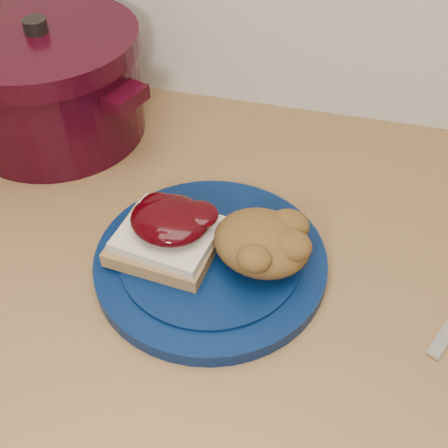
# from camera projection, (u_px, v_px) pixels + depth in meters

# --- Properties ---
(base_cabinet) EXTENTS (4.00, 0.60, 0.86)m
(base_cabinet) POSITION_uv_depth(u_px,v_px,m) (254.00, 435.00, 0.97)
(base_cabinet) COLOR beige
(base_cabinet) RESTS_ON floor
(plate) EXTENTS (0.30, 0.30, 0.02)m
(plate) POSITION_uv_depth(u_px,v_px,m) (211.00, 261.00, 0.62)
(plate) COLOR #04153A
(plate) RESTS_ON wood_countertop
(sandwich) EXTENTS (0.12, 0.10, 0.05)m
(sandwich) POSITION_uv_depth(u_px,v_px,m) (168.00, 232.00, 0.60)
(sandwich) COLOR olive
(sandwich) RESTS_ON plate
(stuffing_mound) EXTENTS (0.12, 0.11, 0.05)m
(stuffing_mound) POSITION_uv_depth(u_px,v_px,m) (262.00, 243.00, 0.59)
(stuffing_mound) COLOR brown
(stuffing_mound) RESTS_ON plate
(dutch_oven) EXTENTS (0.32, 0.32, 0.17)m
(dutch_oven) POSITION_uv_depth(u_px,v_px,m) (49.00, 83.00, 0.76)
(dutch_oven) COLOR black
(dutch_oven) RESTS_ON wood_countertop
(pepper_grinder) EXTENTS (0.07, 0.07, 0.13)m
(pepper_grinder) POSITION_uv_depth(u_px,v_px,m) (66.00, 81.00, 0.78)
(pepper_grinder) COLOR black
(pepper_grinder) RESTS_ON wood_countertop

